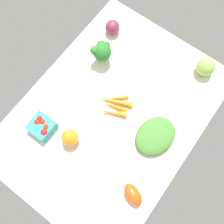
{
  "coord_description": "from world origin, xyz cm",
  "views": [
    {
      "loc": [
        25.89,
        19.11,
        110.13
      ],
      "look_at": [
        0.0,
        0.0,
        4.0
      ],
      "focal_mm": 39.41,
      "sensor_mm": 36.0,
      "label": 1
    }
  ],
  "objects_px": {
    "red_onion_center": "(112,27)",
    "leafy_greens_clump": "(155,136)",
    "carrot_bunch": "(113,105)",
    "roma_tomato": "(133,195)",
    "heirloom_tomato_green": "(206,67)",
    "berry_basket": "(42,126)",
    "broccoli_head": "(102,51)",
    "bell_pepper_orange": "(70,138)"
  },
  "relations": [
    {
      "from": "carrot_bunch",
      "to": "broccoli_head",
      "type": "relative_size",
      "value": 1.58
    },
    {
      "from": "bell_pepper_orange",
      "to": "roma_tomato",
      "type": "height_order",
      "value": "bell_pepper_orange"
    },
    {
      "from": "bell_pepper_orange",
      "to": "berry_basket",
      "type": "distance_m",
      "value": 0.14
    },
    {
      "from": "bell_pepper_orange",
      "to": "leafy_greens_clump",
      "type": "height_order",
      "value": "bell_pepper_orange"
    },
    {
      "from": "leafy_greens_clump",
      "to": "red_onion_center",
      "type": "bearing_deg",
      "value": -124.63
    },
    {
      "from": "heirloom_tomato_green",
      "to": "roma_tomato",
      "type": "height_order",
      "value": "heirloom_tomato_green"
    },
    {
      "from": "carrot_bunch",
      "to": "roma_tomato",
      "type": "bearing_deg",
      "value": 47.95
    },
    {
      "from": "bell_pepper_orange",
      "to": "red_onion_center",
      "type": "bearing_deg",
      "value": -161.68
    },
    {
      "from": "bell_pepper_orange",
      "to": "roma_tomato",
      "type": "bearing_deg",
      "value": 85.34
    },
    {
      "from": "berry_basket",
      "to": "broccoli_head",
      "type": "relative_size",
      "value": 0.87
    },
    {
      "from": "red_onion_center",
      "to": "leafy_greens_clump",
      "type": "xyz_separation_m",
      "value": [
        0.33,
        0.47,
        -0.01
      ]
    },
    {
      "from": "berry_basket",
      "to": "broccoli_head",
      "type": "distance_m",
      "value": 0.44
    },
    {
      "from": "red_onion_center",
      "to": "heirloom_tomato_green",
      "type": "height_order",
      "value": "heirloom_tomato_green"
    },
    {
      "from": "berry_basket",
      "to": "leafy_greens_clump",
      "type": "bearing_deg",
      "value": 121.63
    },
    {
      "from": "heirloom_tomato_green",
      "to": "red_onion_center",
      "type": "bearing_deg",
      "value": -80.66
    },
    {
      "from": "berry_basket",
      "to": "roma_tomato",
      "type": "height_order",
      "value": "berry_basket"
    },
    {
      "from": "heirloom_tomato_green",
      "to": "bell_pepper_orange",
      "type": "bearing_deg",
      "value": -25.11
    },
    {
      "from": "heirloom_tomato_green",
      "to": "leafy_greens_clump",
      "type": "bearing_deg",
      "value": -1.12
    },
    {
      "from": "broccoli_head",
      "to": "leafy_greens_clump",
      "type": "relative_size",
      "value": 0.59
    },
    {
      "from": "carrot_bunch",
      "to": "heirloom_tomato_green",
      "type": "relative_size",
      "value": 2.06
    },
    {
      "from": "roma_tomato",
      "to": "leafy_greens_clump",
      "type": "xyz_separation_m",
      "value": [
        -0.26,
        -0.06,
        -0.0
      ]
    },
    {
      "from": "red_onion_center",
      "to": "heirloom_tomato_green",
      "type": "relative_size",
      "value": 0.82
    },
    {
      "from": "carrot_bunch",
      "to": "leafy_greens_clump",
      "type": "xyz_separation_m",
      "value": [
        0.01,
        0.23,
        0.01
      ]
    },
    {
      "from": "leafy_greens_clump",
      "to": "heirloom_tomato_green",
      "type": "bearing_deg",
      "value": 178.88
    },
    {
      "from": "roma_tomato",
      "to": "leafy_greens_clump",
      "type": "height_order",
      "value": "roma_tomato"
    },
    {
      "from": "heirloom_tomato_green",
      "to": "leafy_greens_clump",
      "type": "xyz_separation_m",
      "value": [
        0.41,
        -0.01,
        -0.02
      ]
    },
    {
      "from": "bell_pepper_orange",
      "to": "roma_tomato",
      "type": "xyz_separation_m",
      "value": [
        0.03,
        0.35,
        -0.01
      ]
    },
    {
      "from": "red_onion_center",
      "to": "carrot_bunch",
      "type": "distance_m",
      "value": 0.4
    },
    {
      "from": "berry_basket",
      "to": "roma_tomato",
      "type": "bearing_deg",
      "value": 90.55
    },
    {
      "from": "heirloom_tomato_green",
      "to": "leafy_greens_clump",
      "type": "relative_size",
      "value": 0.45
    },
    {
      "from": "berry_basket",
      "to": "red_onion_center",
      "type": "bearing_deg",
      "value": -175.28
    },
    {
      "from": "carrot_bunch",
      "to": "heirloom_tomato_green",
      "type": "bearing_deg",
      "value": 148.73
    },
    {
      "from": "roma_tomato",
      "to": "broccoli_head",
      "type": "distance_m",
      "value": 0.65
    },
    {
      "from": "roma_tomato",
      "to": "carrot_bunch",
      "type": "bearing_deg",
      "value": -21.54
    },
    {
      "from": "bell_pepper_orange",
      "to": "berry_basket",
      "type": "bearing_deg",
      "value": -76.2
    },
    {
      "from": "carrot_bunch",
      "to": "heirloom_tomato_green",
      "type": "height_order",
      "value": "heirloom_tomato_green"
    },
    {
      "from": "red_onion_center",
      "to": "leafy_greens_clump",
      "type": "distance_m",
      "value": 0.58
    },
    {
      "from": "bell_pepper_orange",
      "to": "broccoli_head",
      "type": "distance_m",
      "value": 0.43
    },
    {
      "from": "heirloom_tomato_green",
      "to": "broccoli_head",
      "type": "relative_size",
      "value": 0.77
    },
    {
      "from": "heirloom_tomato_green",
      "to": "leafy_greens_clump",
      "type": "distance_m",
      "value": 0.41
    },
    {
      "from": "carrot_bunch",
      "to": "leafy_greens_clump",
      "type": "distance_m",
      "value": 0.23
    },
    {
      "from": "leafy_greens_clump",
      "to": "carrot_bunch",
      "type": "bearing_deg",
      "value": -92.1
    }
  ]
}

